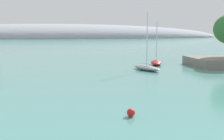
% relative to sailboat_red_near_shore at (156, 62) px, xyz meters
% --- Properties ---
extents(distant_ridge, '(328.65, 82.33, 25.75)m').
position_rel_sailboat_red_near_shore_xyz_m(distant_ridge, '(-32.89, 214.69, -0.57)').
color(distant_ridge, '#999EA8').
rests_on(distant_ridge, ground).
extents(sailboat_red_near_shore, '(3.70, 6.54, 9.21)m').
position_rel_sailboat_red_near_shore_xyz_m(sailboat_red_near_shore, '(0.00, 0.00, 0.00)').
color(sailboat_red_near_shore, red).
rests_on(sailboat_red_near_shore, water).
extents(sailboat_grey_mid_mooring, '(4.78, 7.16, 10.55)m').
position_rel_sailboat_red_near_shore_xyz_m(sailboat_grey_mid_mooring, '(-4.29, -7.65, -0.01)').
color(sailboat_grey_mid_mooring, gray).
rests_on(sailboat_grey_mid_mooring, water).
extents(mooring_buoy_red, '(0.71, 0.71, 0.71)m').
position_rel_sailboat_red_near_shore_xyz_m(mooring_buoy_red, '(-13.51, -34.94, -0.21)').
color(mooring_buoy_red, red).
rests_on(mooring_buoy_red, water).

